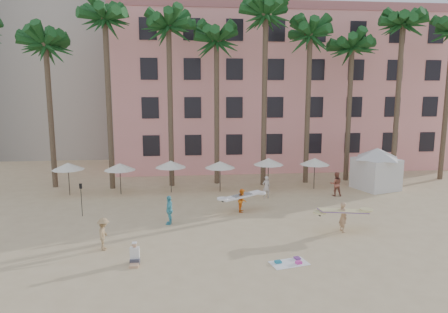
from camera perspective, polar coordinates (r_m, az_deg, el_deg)
ground at (r=21.40m, az=5.38°, el=-13.24°), size 120.00×120.00×0.00m
pink_hotel at (r=46.66m, az=7.79°, el=9.07°), size 35.00×14.00×16.00m
palm_row at (r=34.96m, az=1.57°, el=17.21°), size 44.40×5.40×16.30m
umbrella_row at (r=32.41m, az=-4.10°, el=-1.09°), size 22.50×2.70×2.73m
cabana at (r=35.75m, az=20.94°, el=-1.13°), size 5.62×5.62×3.50m
beach_towel at (r=20.18m, az=9.39°, el=-14.69°), size 1.98×1.38×0.14m
carrier_yellow at (r=24.69m, az=16.65°, el=-8.02°), size 2.98×0.95×1.78m
carrier_white at (r=27.50m, az=2.61°, el=-6.11°), size 3.12×1.90×1.59m
beachgoers at (r=26.62m, az=1.32°, el=-6.56°), size 16.98×10.18×1.91m
paddle at (r=27.93m, az=-19.73°, el=-5.28°), size 0.18×0.04×2.23m
seated_man at (r=20.20m, az=-12.64°, el=-13.77°), size 0.46×0.80×1.04m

